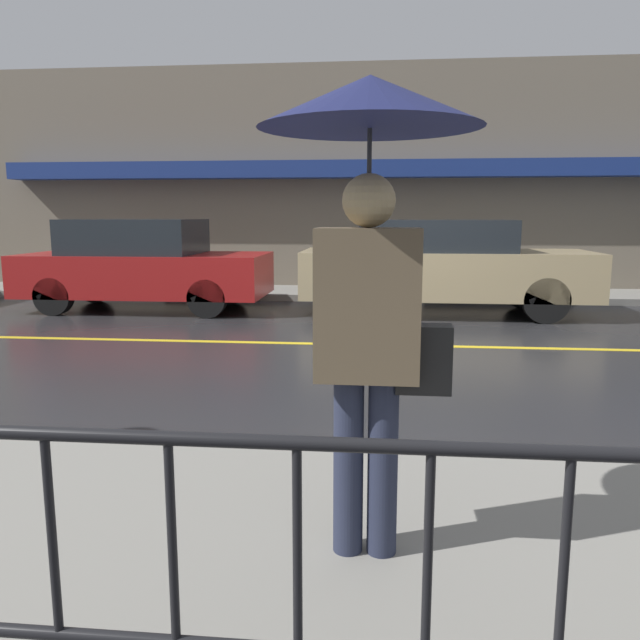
% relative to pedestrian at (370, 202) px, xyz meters
% --- Properties ---
extents(ground_plane, '(80.00, 80.00, 0.00)m').
position_rel_pedestrian_xyz_m(ground_plane, '(0.33, 5.24, -1.71)').
color(ground_plane, '#262628').
extents(sidewalk_near, '(28.00, 2.80, 0.13)m').
position_rel_pedestrian_xyz_m(sidewalk_near, '(0.33, -0.13, -1.65)').
color(sidewalk_near, gray).
rests_on(sidewalk_near, ground_plane).
extents(sidewalk_far, '(28.00, 1.68, 0.13)m').
position_rel_pedestrian_xyz_m(sidewalk_far, '(0.33, 10.06, -1.65)').
color(sidewalk_far, gray).
rests_on(sidewalk_far, ground_plane).
extents(lane_marking, '(25.20, 0.12, 0.01)m').
position_rel_pedestrian_xyz_m(lane_marking, '(0.33, 5.24, -1.71)').
color(lane_marking, gold).
rests_on(lane_marking, ground_plane).
extents(building_storefront, '(28.00, 0.85, 4.80)m').
position_rel_pedestrian_xyz_m(building_storefront, '(0.33, 11.02, 0.70)').
color(building_storefront, '#706656').
rests_on(building_storefront, ground_plane).
extents(railing_foreground, '(12.00, 0.04, 1.02)m').
position_rel_pedestrian_xyz_m(railing_foreground, '(0.33, -1.28, -0.95)').
color(railing_foreground, black).
rests_on(railing_foreground, sidewalk_near).
extents(pedestrian, '(0.94, 0.94, 2.10)m').
position_rel_pedestrian_xyz_m(pedestrian, '(0.00, 0.00, 0.00)').
color(pedestrian, '#23283D').
rests_on(pedestrian, sidewalk_near).
extents(car_red, '(4.25, 1.78, 1.59)m').
position_rel_pedestrian_xyz_m(car_red, '(-4.15, 7.94, -0.92)').
color(car_red, maroon).
rests_on(car_red, ground_plane).
extents(car_tan, '(4.76, 1.73, 1.58)m').
position_rel_pedestrian_xyz_m(car_tan, '(1.05, 7.94, -0.90)').
color(car_tan, tan).
rests_on(car_tan, ground_plane).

